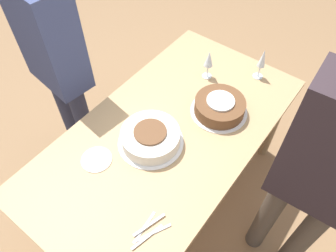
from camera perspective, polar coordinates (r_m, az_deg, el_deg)
The scene contains 10 objects.
ground_plane at distance 2.47m, azimuth 0.00°, elevation -11.80°, with size 12.00×12.00×0.00m, color #8E6B47.
dining_table at distance 1.90m, azimuth 0.00°, elevation -2.92°, with size 1.68×0.90×0.76m.
cake_center_white at distance 1.74m, azimuth -3.06°, elevation -1.99°, with size 0.36×0.36×0.10m.
cake_front_chocolate at distance 1.90m, azimuth 8.98°, elevation 3.36°, with size 0.33×0.33×0.10m.
wine_glass_near at distance 2.05m, azimuth 7.12°, elevation 11.35°, with size 0.06×0.06×0.20m.
wine_glass_far at distance 2.11m, azimuth 16.12°, elevation 11.05°, with size 0.06×0.06×0.21m.
dessert_plate_left at distance 1.75m, azimuth -12.33°, elevation -5.72°, with size 0.16×0.16×0.01m.
fork_pile at distance 1.54m, azimuth -3.40°, elevation -17.69°, with size 0.22×0.11×0.01m.
person_cutting at distance 1.55m, azimuth 25.74°, elevation -7.10°, with size 0.24×0.41×1.66m.
person_watching at distance 2.07m, azimuth -19.19°, elevation 11.56°, with size 0.27×0.42×1.60m.
Camera 1 is at (-0.88, -0.67, 2.20)m, focal length 35.00 mm.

